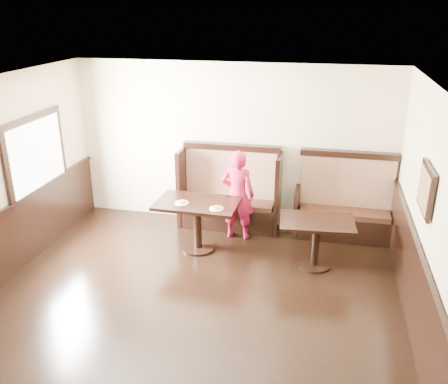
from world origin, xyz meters
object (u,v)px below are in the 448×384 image
(table_main, at_px, (197,213))
(table_neighbor, at_px, (316,232))
(booth_main, at_px, (230,197))
(booth_neighbor, at_px, (344,209))
(child, at_px, (238,195))

(table_main, xyz_separation_m, table_neighbor, (1.84, -0.14, -0.06))
(booth_main, height_order, booth_neighbor, same)
(booth_neighbor, height_order, table_main, booth_neighbor)
(booth_main, relative_size, child, 1.15)
(booth_neighbor, bearing_deg, child, -165.79)
(booth_neighbor, xyz_separation_m, table_main, (-2.27, -0.97, 0.14))
(booth_main, xyz_separation_m, child, (0.22, -0.44, 0.23))
(table_main, bearing_deg, booth_main, 73.37)
(table_main, relative_size, child, 0.85)
(booth_main, distance_m, table_neighbor, 1.89)
(table_neighbor, bearing_deg, booth_main, 138.77)
(booth_main, height_order, child, child)
(child, bearing_deg, booth_main, -62.14)
(booth_main, bearing_deg, table_main, -108.19)
(booth_main, height_order, table_main, booth_main)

